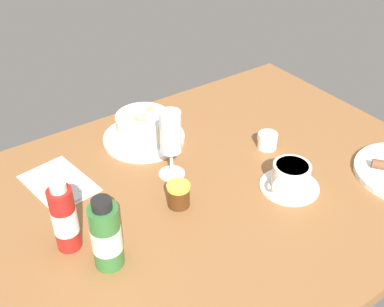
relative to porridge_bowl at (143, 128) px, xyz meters
The scene contains 9 objects.
ground_plane 26.52cm from the porridge_bowl, 101.05° to the left, with size 110.00×84.00×3.00cm, color brown.
porridge_bowl is the anchor object (origin of this frame).
cutlery_setting 26.46cm from the porridge_bowl, 10.84° to the left, with size 14.85×19.84×0.90cm.
coffee_cup 40.43cm from the porridge_bowl, 115.94° to the left, with size 13.98×13.78×6.39cm.
creamer_jug 32.31cm from the porridge_bowl, 139.06° to the left, with size 5.74×5.39×4.86cm.
wine_glass 18.21cm from the porridge_bowl, 83.41° to the left, with size 6.34×6.34×17.23cm.
jam_jar 27.55cm from the porridge_bowl, 76.03° to the left, with size 5.18×5.18×5.60cm.
sauce_bottle_red 39.95cm from the porridge_bowl, 37.95° to the left, with size 4.95×4.95×16.11cm.
sauce_bottle_green 42.71cm from the porridge_bowl, 50.96° to the left, with size 5.83×5.83×15.95cm.
Camera 1 is at (54.42, 67.85, 70.69)cm, focal length 44.47 mm.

